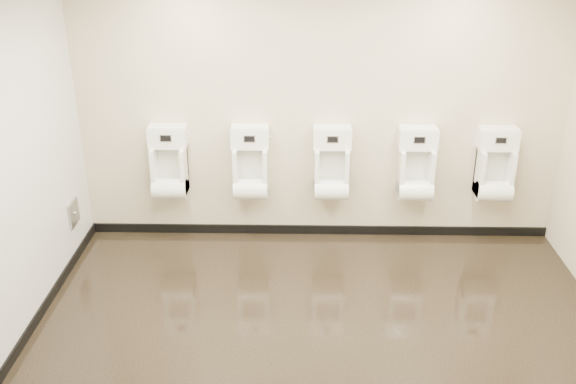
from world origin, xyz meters
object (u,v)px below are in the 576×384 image
object	(u,v)px
access_panel	(73,213)
urinal_0	(169,167)
urinal_1	(251,168)
urinal_3	(416,169)
urinal_2	(332,169)
urinal_4	(495,170)

from	to	relation	value
access_panel	urinal_0	xyz separation A→B (m)	(0.92, 0.42, 0.33)
urinal_1	urinal_3	size ratio (longest dim) A/B	1.00
access_panel	urinal_2	world-z (taller)	urinal_2
urinal_1	urinal_4	distance (m)	2.53
urinal_4	urinal_3	bearing A→B (deg)	180.00
access_panel	urinal_2	distance (m)	2.66
access_panel	urinal_3	distance (m)	3.52
urinal_0	urinal_4	bearing A→B (deg)	0.00
urinal_0	urinal_2	bearing A→B (deg)	0.00
urinal_3	urinal_4	size ratio (longest dim) A/B	1.00
urinal_0	urinal_4	size ratio (longest dim) A/B	1.00
urinal_0	urinal_2	size ratio (longest dim) A/B	1.00
urinal_3	urinal_2	bearing A→B (deg)	180.00
urinal_1	urinal_3	world-z (taller)	same
urinal_0	urinal_3	xyz separation A→B (m)	(2.56, 0.00, 0.00)
urinal_3	urinal_1	bearing A→B (deg)	180.00
urinal_2	access_panel	bearing A→B (deg)	-170.92
access_panel	urinal_3	bearing A→B (deg)	6.83
urinal_3	urinal_4	distance (m)	0.81
urinal_3	urinal_4	bearing A→B (deg)	0.00
urinal_1	urinal_2	distance (m)	0.84
urinal_0	urinal_3	bearing A→B (deg)	0.00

